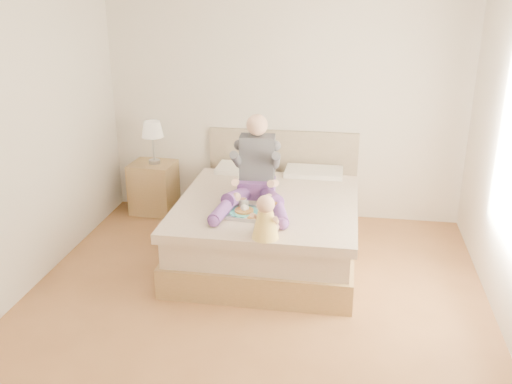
% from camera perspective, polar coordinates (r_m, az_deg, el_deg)
% --- Properties ---
extents(room, '(4.02, 4.22, 2.71)m').
position_cam_1_polar(room, '(4.33, 0.65, 5.91)').
color(room, brown).
rests_on(room, ground).
extents(bed, '(1.70, 2.18, 1.00)m').
position_cam_1_polar(bed, '(5.75, 1.45, -2.90)').
color(bed, olive).
rests_on(bed, ground).
extents(nightstand, '(0.52, 0.47, 0.60)m').
position_cam_1_polar(nightstand, '(6.81, -10.18, 0.47)').
color(nightstand, olive).
rests_on(nightstand, ground).
extents(lamp, '(0.24, 0.24, 0.50)m').
position_cam_1_polar(lamp, '(6.60, -10.31, 5.95)').
color(lamp, silver).
rests_on(lamp, nightstand).
extents(adult, '(0.70, 1.01, 0.83)m').
position_cam_1_polar(adult, '(5.39, -0.05, 1.59)').
color(adult, '#59317B').
rests_on(adult, bed).
extents(tray, '(0.47, 0.39, 0.12)m').
position_cam_1_polar(tray, '(5.12, -0.24, -2.03)').
color(tray, silver).
rests_on(tray, bed).
extents(baby, '(0.25, 0.34, 0.37)m').
position_cam_1_polar(baby, '(4.64, 1.00, -2.86)').
color(baby, '#FFCD50').
rests_on(baby, bed).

